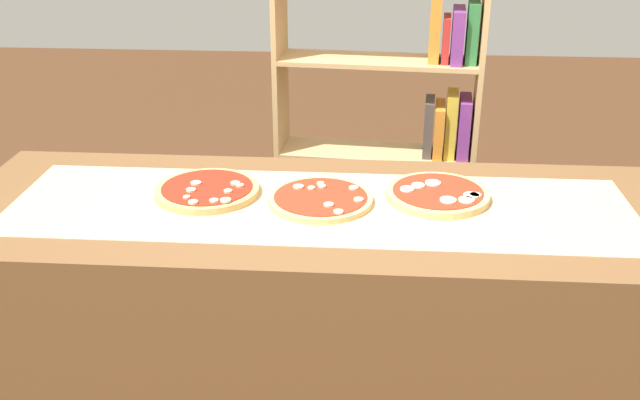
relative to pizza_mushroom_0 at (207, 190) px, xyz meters
name	(u,v)px	position (x,y,z in m)	size (l,w,h in m)	color
counter	(320,344)	(0.34, -0.06, -0.49)	(2.11, 0.75, 0.95)	brown
parchment_paper	(320,206)	(0.34, -0.06, -0.01)	(1.77, 0.50, 0.00)	tan
pizza_mushroom_0	(207,190)	(0.00, 0.00, 0.00)	(0.31, 0.31, 0.03)	tan
pizza_mushroom_1	(321,199)	(0.34, -0.03, 0.00)	(0.30, 0.30, 0.03)	#DBB26B
pizza_mozzarella_2	(438,194)	(0.68, 0.02, 0.00)	(0.30, 0.30, 0.03)	#DBB26B
bookshelf	(404,161)	(0.62, 0.86, -0.23)	(0.82, 0.30, 1.54)	tan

